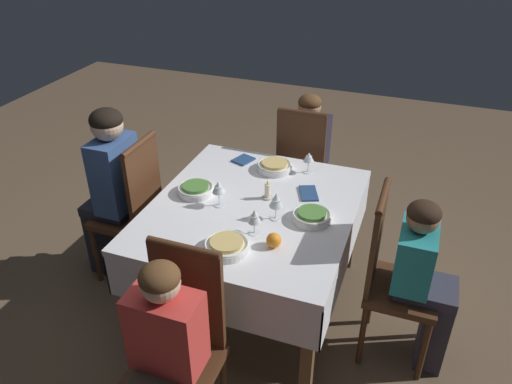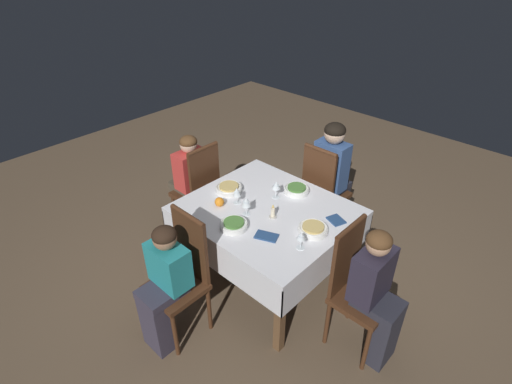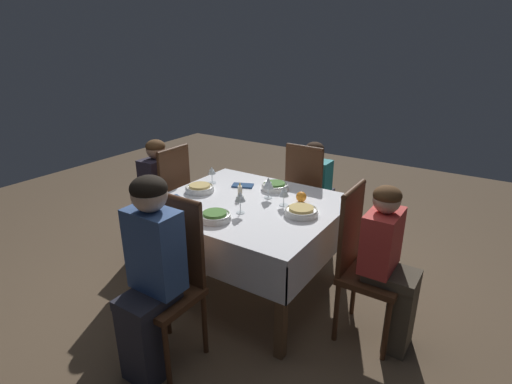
{
  "view_description": "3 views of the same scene",
  "coord_description": "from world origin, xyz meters",
  "px_view_note": "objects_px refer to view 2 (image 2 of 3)",
  "views": [
    {
      "loc": [
        2.2,
        0.82,
        2.25
      ],
      "look_at": [
        0.07,
        0.04,
        0.87
      ],
      "focal_mm": 35.0,
      "sensor_mm": 36.0,
      "label": 1
    },
    {
      "loc": [
        -1.71,
        1.96,
        2.56
      ],
      "look_at": [
        0.08,
        0.04,
        0.87
      ],
      "focal_mm": 28.0,
      "sensor_mm": 36.0,
      "label": 2
    },
    {
      "loc": [
        1.5,
        -2.19,
        1.82
      ],
      "look_at": [
        0.05,
        0.03,
        0.81
      ],
      "focal_mm": 28.0,
      "sensor_mm": 36.0,
      "label": 3
    }
  ],
  "objects_px": {
    "bowl_west": "(313,229)",
    "wine_glass_west": "(301,237)",
    "bowl_north": "(234,224)",
    "bowl_east": "(229,188)",
    "person_child_dark": "(377,293)",
    "wine_glass_south": "(276,186)",
    "person_child_red": "(188,179)",
    "wine_glass_east": "(237,192)",
    "bowl_south": "(297,189)",
    "person_adult_denim": "(333,171)",
    "napkin_red_folded": "(266,236)",
    "wine_glass_north": "(246,202)",
    "napkin_spare_side": "(336,220)",
    "dining_table": "(267,218)",
    "chair_east": "(199,188)",
    "chair_north": "(183,272)",
    "candle_centerpiece": "(273,213)",
    "person_child_teal": "(163,284)",
    "chair_south": "(322,189)",
    "chair_west": "(355,284)",
    "orange_fruit": "(219,202)"
  },
  "relations": [
    {
      "from": "chair_east",
      "to": "bowl_north",
      "type": "bearing_deg",
      "value": 67.01
    },
    {
      "from": "bowl_south",
      "to": "wine_glass_west",
      "type": "xyz_separation_m",
      "value": [
        -0.47,
        0.55,
        0.07
      ]
    },
    {
      "from": "bowl_west",
      "to": "wine_glass_west",
      "type": "distance_m",
      "value": 0.22
    },
    {
      "from": "bowl_south",
      "to": "person_adult_denim",
      "type": "bearing_deg",
      "value": -88.17
    },
    {
      "from": "dining_table",
      "to": "wine_glass_north",
      "type": "distance_m",
      "value": 0.27
    },
    {
      "from": "person_child_teal",
      "to": "wine_glass_south",
      "type": "height_order",
      "value": "person_child_teal"
    },
    {
      "from": "bowl_north",
      "to": "chair_east",
      "type": "bearing_deg",
      "value": -22.99
    },
    {
      "from": "chair_north",
      "to": "wine_glass_east",
      "type": "relative_size",
      "value": 6.91
    },
    {
      "from": "person_child_red",
      "to": "bowl_north",
      "type": "distance_m",
      "value": 1.09
    },
    {
      "from": "chair_north",
      "to": "bowl_east",
      "type": "relative_size",
      "value": 4.42
    },
    {
      "from": "dining_table",
      "to": "chair_south",
      "type": "xyz_separation_m",
      "value": [
        0.0,
        -0.8,
        -0.09
      ]
    },
    {
      "from": "dining_table",
      "to": "bowl_south",
      "type": "height_order",
      "value": "bowl_south"
    },
    {
      "from": "dining_table",
      "to": "wine_glass_south",
      "type": "bearing_deg",
      "value": -71.81
    },
    {
      "from": "bowl_south",
      "to": "wine_glass_south",
      "type": "height_order",
      "value": "wine_glass_south"
    },
    {
      "from": "wine_glass_south",
      "to": "wine_glass_east",
      "type": "xyz_separation_m",
      "value": [
        0.18,
        0.28,
        -0.01
      ]
    },
    {
      "from": "bowl_north",
      "to": "wine_glass_east",
      "type": "bearing_deg",
      "value": -48.83
    },
    {
      "from": "person_child_dark",
      "to": "bowl_east",
      "type": "height_order",
      "value": "person_child_dark"
    },
    {
      "from": "chair_west",
      "to": "person_child_red",
      "type": "xyz_separation_m",
      "value": [
        1.91,
        -0.08,
        0.03
      ]
    },
    {
      "from": "person_adult_denim",
      "to": "bowl_south",
      "type": "height_order",
      "value": "person_adult_denim"
    },
    {
      "from": "person_adult_denim",
      "to": "wine_glass_east",
      "type": "height_order",
      "value": "person_adult_denim"
    },
    {
      "from": "dining_table",
      "to": "chair_north",
      "type": "xyz_separation_m",
      "value": [
        0.09,
        0.8,
        -0.09
      ]
    },
    {
      "from": "wine_glass_north",
      "to": "wine_glass_east",
      "type": "height_order",
      "value": "wine_glass_north"
    },
    {
      "from": "dining_table",
      "to": "chair_east",
      "type": "bearing_deg",
      "value": -1.02
    },
    {
      "from": "napkin_spare_side",
      "to": "napkin_red_folded",
      "type": "bearing_deg",
      "value": 62.93
    },
    {
      "from": "person_child_red",
      "to": "orange_fruit",
      "type": "bearing_deg",
      "value": 71.55
    },
    {
      "from": "person_adult_denim",
      "to": "wine_glass_south",
      "type": "distance_m",
      "value": 0.79
    },
    {
      "from": "napkin_spare_side",
      "to": "chair_east",
      "type": "bearing_deg",
      "value": 9.63
    },
    {
      "from": "bowl_north",
      "to": "bowl_east",
      "type": "xyz_separation_m",
      "value": [
        0.4,
        -0.33,
        -0.0
      ]
    },
    {
      "from": "bowl_north",
      "to": "candle_centerpiece",
      "type": "xyz_separation_m",
      "value": [
        -0.13,
        -0.29,
        0.01
      ]
    },
    {
      "from": "candle_centerpiece",
      "to": "orange_fruit",
      "type": "relative_size",
      "value": 1.53
    },
    {
      "from": "chair_north",
      "to": "bowl_south",
      "type": "xyz_separation_m",
      "value": [
        -0.11,
        -1.16,
        0.21
      ]
    },
    {
      "from": "orange_fruit",
      "to": "napkin_red_folded",
      "type": "height_order",
      "value": "orange_fruit"
    },
    {
      "from": "dining_table",
      "to": "chair_west",
      "type": "bearing_deg",
      "value": 176.08
    },
    {
      "from": "wine_glass_north",
      "to": "orange_fruit",
      "type": "bearing_deg",
      "value": 15.58
    },
    {
      "from": "napkin_red_folded",
      "to": "wine_glass_north",
      "type": "bearing_deg",
      "value": -18.74
    },
    {
      "from": "bowl_east",
      "to": "person_child_dark",
      "type": "bearing_deg",
      "value": 178.35
    },
    {
      "from": "bowl_north",
      "to": "napkin_spare_side",
      "type": "distance_m",
      "value": 0.78
    },
    {
      "from": "chair_north",
      "to": "orange_fruit",
      "type": "bearing_deg",
      "value": 111.14
    },
    {
      "from": "wine_glass_south",
      "to": "person_child_red",
      "type": "bearing_deg",
      "value": 9.49
    },
    {
      "from": "bowl_south",
      "to": "bowl_north",
      "type": "distance_m",
      "value": 0.71
    },
    {
      "from": "wine_glass_west",
      "to": "wine_glass_east",
      "type": "height_order",
      "value": "wine_glass_east"
    },
    {
      "from": "chair_south",
      "to": "dining_table",
      "type": "bearing_deg",
      "value": 90.26
    },
    {
      "from": "bowl_north",
      "to": "person_child_teal",
      "type": "bearing_deg",
      "value": 83.82
    },
    {
      "from": "candle_centerpiece",
      "to": "napkin_red_folded",
      "type": "xyz_separation_m",
      "value": [
        -0.12,
        0.21,
        -0.03
      ]
    },
    {
      "from": "chair_north",
      "to": "napkin_red_folded",
      "type": "xyz_separation_m",
      "value": [
        -0.32,
        -0.54,
        0.19
      ]
    },
    {
      "from": "wine_glass_south",
      "to": "napkin_red_folded",
      "type": "distance_m",
      "value": 0.54
    },
    {
      "from": "bowl_east",
      "to": "candle_centerpiece",
      "type": "bearing_deg",
      "value": 176.42
    },
    {
      "from": "person_child_dark",
      "to": "napkin_red_folded",
      "type": "bearing_deg",
      "value": 104.1
    },
    {
      "from": "bowl_east",
      "to": "wine_glass_east",
      "type": "relative_size",
      "value": 1.57
    },
    {
      "from": "bowl_west",
      "to": "person_adult_denim",
      "type": "bearing_deg",
      "value": -64.59
    }
  ]
}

